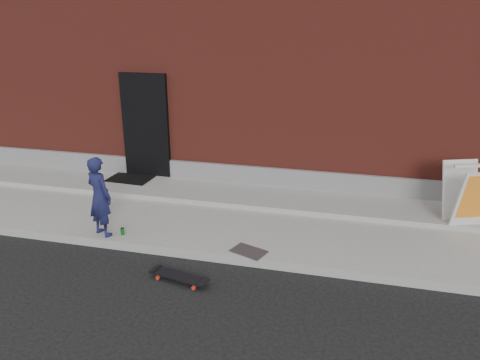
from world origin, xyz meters
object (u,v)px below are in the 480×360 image
(pizza_sign, at_px, (468,194))
(child, at_px, (99,197))
(soda_can, at_px, (123,231))
(skateboard, at_px, (179,276))

(pizza_sign, bearing_deg, child, -163.61)
(pizza_sign, xyz_separation_m, soda_can, (-5.67, -1.70, -0.57))
(skateboard, xyz_separation_m, soda_can, (-1.37, 0.93, 0.13))
(pizza_sign, bearing_deg, soda_can, -163.27)
(child, height_order, soda_can, child)
(child, bearing_deg, skateboard, 175.96)
(skateboard, relative_size, pizza_sign, 0.86)
(child, distance_m, soda_can, 0.71)
(child, relative_size, skateboard, 1.50)
(child, xyz_separation_m, skateboard, (1.70, -0.86, -0.76))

